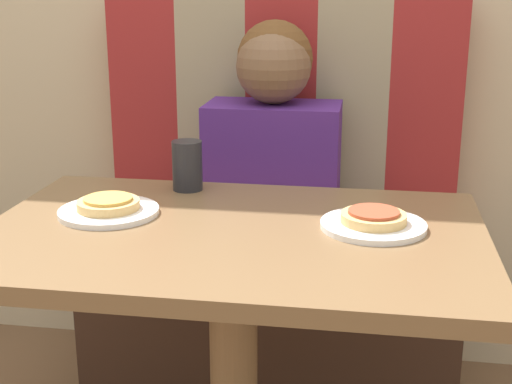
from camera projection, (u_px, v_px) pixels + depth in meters
The scene contains 9 objects.
booth_seat at pixel (272, 322), 2.11m from camera, with size 1.04×0.45×0.44m.
booth_backrest at pixel (282, 118), 2.12m from camera, with size 1.04×0.08×0.71m.
dining_table at pixel (233, 275), 1.44m from camera, with size 1.00×0.66×0.72m.
person at pixel (273, 141), 1.96m from camera, with size 0.37×0.23×0.65m.
plate_left at pixel (109, 212), 1.50m from camera, with size 0.21×0.21×0.01m.
plate_right at pixel (373, 225), 1.42m from camera, with size 0.21×0.21×0.01m.
pizza_left at pixel (108, 204), 1.50m from camera, with size 0.13×0.13×0.03m.
pizza_right at pixel (374, 217), 1.41m from camera, with size 0.13×0.13×0.03m.
drinking_cup at pixel (187, 166), 1.67m from camera, with size 0.07×0.07×0.12m.
Camera 1 is at (0.26, -1.31, 1.19)m, focal length 50.00 mm.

